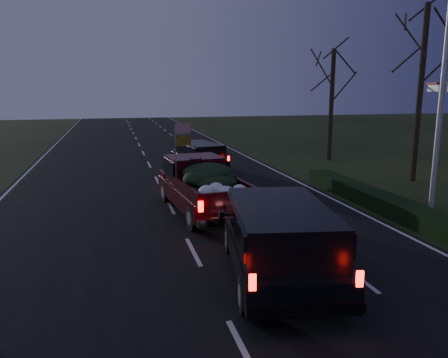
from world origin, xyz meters
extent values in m
plane|color=black|center=(0.00, 0.00, 0.00)|extent=(120.00, 120.00, 0.00)
cube|color=black|center=(0.00, 0.00, 0.01)|extent=(14.00, 120.00, 0.02)
cube|color=black|center=(7.80, 3.00, 0.30)|extent=(1.00, 10.00, 0.60)
cylinder|color=silver|center=(9.50, 2.00, 4.50)|extent=(0.20, 0.20, 9.00)
cylinder|color=black|center=(12.50, 7.00, 4.25)|extent=(0.28, 0.28, 8.50)
cylinder|color=black|center=(11.50, 14.00, 3.50)|extent=(0.28, 0.28, 7.00)
cube|color=#3E080F|center=(1.09, 4.12, 0.65)|extent=(2.74, 5.65, 0.60)
cube|color=#3E080F|center=(0.99, 5.09, 1.47)|extent=(2.19, 1.95, 0.98)
cube|color=black|center=(0.99, 5.09, 1.58)|extent=(2.29, 1.85, 0.60)
cube|color=#3E080F|center=(1.24, 2.71, 0.98)|extent=(2.33, 3.25, 0.07)
ellipsoid|color=black|center=(1.24, 3.25, 1.47)|extent=(1.94, 2.13, 0.65)
cylinder|color=gray|center=(0.12, 4.01, 2.23)|extent=(0.03, 0.03, 2.18)
cube|color=red|center=(0.41, 4.04, 3.14)|extent=(0.57, 0.08, 0.37)
cube|color=gold|center=(0.41, 4.04, 2.70)|extent=(0.57, 0.08, 0.37)
cube|color=black|center=(2.59, 12.60, 0.57)|extent=(2.70, 4.70, 0.55)
cube|color=black|center=(2.63, 12.38, 1.20)|extent=(2.35, 3.51, 0.74)
cube|color=black|center=(2.63, 12.38, 1.27)|extent=(2.42, 3.43, 0.44)
cube|color=black|center=(1.71, -2.10, 0.69)|extent=(3.09, 5.62, 0.66)
cube|color=black|center=(1.66, -2.38, 1.44)|extent=(2.71, 4.18, 0.89)
cube|color=black|center=(1.66, -2.38, 1.53)|extent=(2.80, 4.09, 0.53)
cube|color=black|center=(0.61, -0.84, 1.31)|extent=(0.15, 0.26, 0.18)
camera|label=1|loc=(-2.04, -11.54, 4.54)|focal=35.00mm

